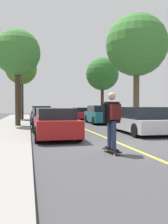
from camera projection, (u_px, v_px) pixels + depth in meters
name	position (u px, v px, depth m)	size (l,w,h in m)	color
ground	(123.00, 145.00, 8.71)	(80.00, 80.00, 0.00)	#424244
center_line	(94.00, 133.00, 12.61)	(0.12, 39.20, 0.01)	gold
parked_car_left_nearest	(55.00, 123.00, 10.82)	(1.84, 4.46, 1.31)	maroon
parked_car_left_near	(45.00, 117.00, 16.85)	(2.04, 4.37, 1.28)	navy
parked_car_left_far	(41.00, 113.00, 22.77)	(1.98, 4.18, 1.39)	maroon
parked_car_right_nearest	(140.00, 121.00, 12.33)	(2.02, 4.43, 1.36)	#B7B7BC
parked_car_right_near	(100.00, 115.00, 19.30)	(1.92, 4.22, 1.44)	#196066
parked_car_right_far	(82.00, 113.00, 25.63)	(2.06, 4.54, 1.24)	maroon
street_tree_left_nearest	(17.00, 53.00, 15.49)	(2.94, 2.94, 6.19)	#3D2D1E
street_tree_left_near	(21.00, 70.00, 22.88)	(2.95, 2.95, 6.27)	#3D2D1E
street_tree_right_nearest	(137.00, 46.00, 16.82)	(4.30, 4.30, 7.67)	brown
street_tree_right_near	(102.00, 74.00, 24.69)	(3.35, 3.35, 6.22)	#3D2D1E
streetlamp	(22.00, 87.00, 21.50)	(0.36, 0.24, 5.05)	#38383D
skateboard	(112.00, 150.00, 7.17)	(0.35, 0.86, 0.10)	black
skateboarder	(112.00, 118.00, 7.11)	(0.59, 0.71, 1.71)	black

